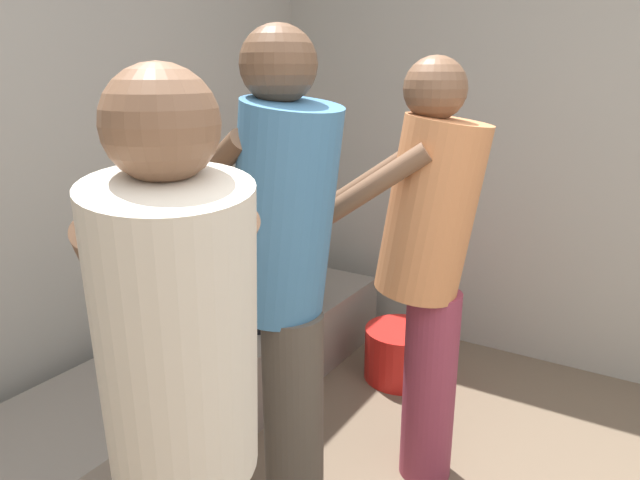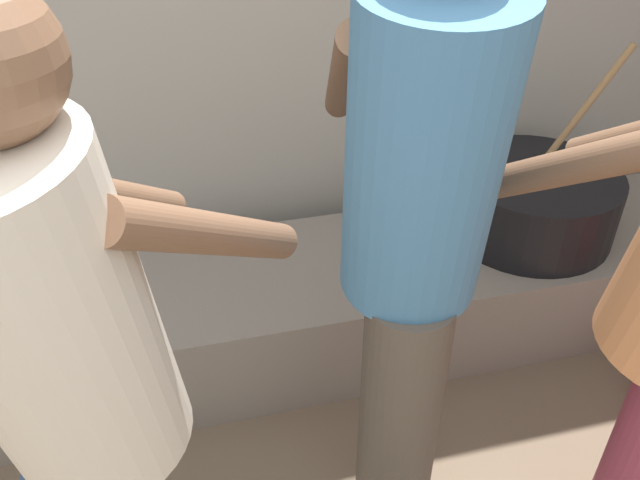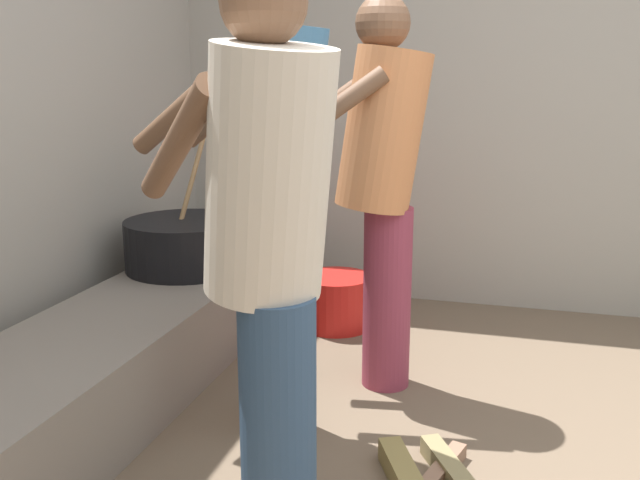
{
  "view_description": "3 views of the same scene",
  "coord_description": "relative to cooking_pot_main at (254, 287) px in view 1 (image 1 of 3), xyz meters",
  "views": [
    {
      "loc": [
        -0.85,
        0.03,
        1.54
      ],
      "look_at": [
        0.6,
        0.92,
        1.03
      ],
      "focal_mm": 32.09,
      "sensor_mm": 36.0,
      "label": 1
    },
    {
      "loc": [
        0.06,
        -0.01,
        1.71
      ],
      "look_at": [
        0.34,
        1.1,
        0.9
      ],
      "focal_mm": 36.21,
      "sensor_mm": 36.0,
      "label": 2
    },
    {
      "loc": [
        -1.74,
        0.2,
        1.29
      ],
      "look_at": [
        0.77,
        0.91,
        0.67
      ],
      "focal_mm": 39.25,
      "sensor_mm": 36.0,
      "label": 3
    }
  ],
  "objects": [
    {
      "name": "cook_in_cream_shirt",
      "position": [
        -1.43,
        -0.95,
        0.4
      ],
      "size": [
        0.67,
        0.7,
        1.56
      ],
      "color": "navy",
      "rests_on": "ground_plane"
    },
    {
      "name": "cooking_pot_main",
      "position": [
        0.0,
        0.0,
        0.0
      ],
      "size": [
        0.59,
        0.59,
        0.7
      ],
      "color": "black",
      "rests_on": "hearth_ledge"
    },
    {
      "name": "cook_in_orange_shirt",
      "position": [
        -0.28,
        -1.01,
        0.42
      ],
      "size": [
        0.52,
        0.73,
        1.59
      ],
      "color": "#8C3347",
      "rests_on": "ground_plane"
    },
    {
      "name": "hearth_ledge",
      "position": [
        -0.62,
        -0.03,
        -0.3
      ],
      "size": [
        2.74,
        0.6,
        0.36
      ],
      "primitive_type": "cube",
      "color": "slate",
      "rests_on": "ground_plane"
    },
    {
      "name": "bucket_red_plastic",
      "position": [
        0.36,
        -0.66,
        -0.35
      ],
      "size": [
        0.38,
        0.38,
        0.27
      ],
      "primitive_type": "cylinder",
      "color": "red",
      "rests_on": "ground_plane"
    },
    {
      "name": "cook_in_blue_shirt",
      "position": [
        -0.77,
        -0.73,
        0.48
      ],
      "size": [
        0.46,
        0.73,
        1.67
      ],
      "color": "#4C4238",
      "rests_on": "ground_plane"
    }
  ]
}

